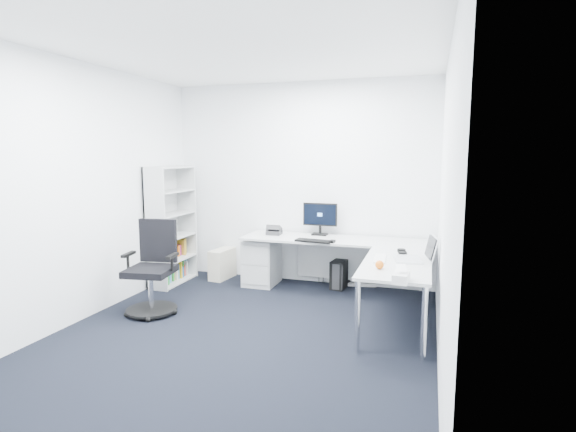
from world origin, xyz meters
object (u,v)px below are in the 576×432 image
(l_desk, at_px, (328,272))
(monitor, at_px, (320,219))
(bookshelf, at_px, (172,225))
(task_chair, at_px, (150,268))
(laptop, at_px, (408,247))

(l_desk, height_order, monitor, monitor)
(bookshelf, relative_size, task_chair, 1.55)
(l_desk, xyz_separation_m, bookshelf, (-2.17, 0.05, 0.45))
(bookshelf, relative_size, laptop, 4.21)
(task_chair, bearing_deg, monitor, 38.15)
(laptop, bearing_deg, bookshelf, 157.42)
(l_desk, bearing_deg, monitor, 114.15)
(l_desk, relative_size, task_chair, 2.30)
(l_desk, xyz_separation_m, monitor, (-0.24, 0.53, 0.56))
(bookshelf, height_order, laptop, bookshelf)
(task_chair, bearing_deg, bookshelf, 101.94)
(task_chair, relative_size, monitor, 2.25)
(monitor, bearing_deg, task_chair, -133.34)
(monitor, relative_size, laptop, 1.20)
(task_chair, xyz_separation_m, monitor, (1.51, 1.61, 0.39))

